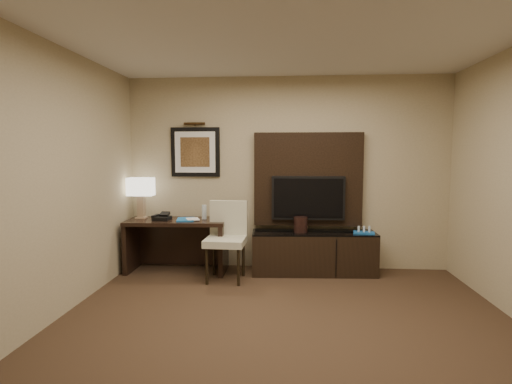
# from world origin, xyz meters

# --- Properties ---
(floor) EXTENTS (4.50, 5.00, 0.01)m
(floor) POSITION_xyz_m (0.00, 0.00, -0.01)
(floor) COLOR #362518
(floor) RESTS_ON ground
(ceiling) EXTENTS (4.50, 5.00, 0.01)m
(ceiling) POSITION_xyz_m (0.00, 0.00, 2.70)
(ceiling) COLOR silver
(ceiling) RESTS_ON wall_back
(wall_back) EXTENTS (4.50, 0.01, 2.70)m
(wall_back) POSITION_xyz_m (0.00, 2.50, 1.35)
(wall_back) COLOR tan
(wall_back) RESTS_ON floor
(wall_front) EXTENTS (4.50, 0.01, 2.70)m
(wall_front) POSITION_xyz_m (0.00, -2.50, 1.35)
(wall_front) COLOR tan
(wall_front) RESTS_ON floor
(wall_left) EXTENTS (0.01, 5.00, 2.70)m
(wall_left) POSITION_xyz_m (-2.25, 0.00, 1.35)
(wall_left) COLOR tan
(wall_left) RESTS_ON floor
(desk) EXTENTS (1.38, 0.63, 0.73)m
(desk) POSITION_xyz_m (-1.50, 2.15, 0.36)
(desk) COLOR black
(desk) RESTS_ON floor
(credenza) EXTENTS (1.68, 0.55, 0.57)m
(credenza) POSITION_xyz_m (0.38, 2.20, 0.29)
(credenza) COLOR black
(credenza) RESTS_ON floor
(tv_wall_panel) EXTENTS (1.50, 0.12, 1.30)m
(tv_wall_panel) POSITION_xyz_m (0.30, 2.44, 1.27)
(tv_wall_panel) COLOR black
(tv_wall_panel) RESTS_ON wall_back
(tv) EXTENTS (1.00, 0.08, 0.60)m
(tv) POSITION_xyz_m (0.30, 2.34, 1.02)
(tv) COLOR black
(tv) RESTS_ON tv_wall_panel
(artwork) EXTENTS (0.70, 0.04, 0.70)m
(artwork) POSITION_xyz_m (-1.30, 2.48, 1.65)
(artwork) COLOR black
(artwork) RESTS_ON wall_back
(picture_light) EXTENTS (0.04, 0.04, 0.30)m
(picture_light) POSITION_xyz_m (-1.30, 2.44, 2.05)
(picture_light) COLOR #3E2913
(picture_light) RESTS_ON wall_back
(desk_chair) EXTENTS (0.52, 0.60, 1.04)m
(desk_chair) POSITION_xyz_m (-0.77, 1.81, 0.52)
(desk_chair) COLOR beige
(desk_chair) RESTS_ON floor
(table_lamp) EXTENTS (0.37, 0.23, 0.57)m
(table_lamp) POSITION_xyz_m (-2.03, 2.23, 1.01)
(table_lamp) COLOR tan
(table_lamp) RESTS_ON desk
(desk_phone) EXTENTS (0.23, 0.22, 0.11)m
(desk_phone) POSITION_xyz_m (-1.69, 2.10, 0.78)
(desk_phone) COLOR black
(desk_phone) RESTS_ON desk
(blue_folder) EXTENTS (0.28, 0.34, 0.02)m
(blue_folder) POSITION_xyz_m (-1.37, 2.12, 0.73)
(blue_folder) COLOR #195EA2
(blue_folder) RESTS_ON desk
(book) EXTENTS (0.16, 0.08, 0.22)m
(book) POSITION_xyz_m (-1.35, 2.09, 0.84)
(book) COLOR #ABA786
(book) RESTS_ON desk
(water_bottle) EXTENTS (0.08, 0.08, 0.20)m
(water_bottle) POSITION_xyz_m (-1.13, 2.23, 0.82)
(water_bottle) COLOR silver
(water_bottle) RESTS_ON desk
(ice_bucket) EXTENTS (0.24, 0.24, 0.21)m
(ice_bucket) POSITION_xyz_m (0.20, 2.17, 0.68)
(ice_bucket) COLOR black
(ice_bucket) RESTS_ON credenza
(minibar_tray) EXTENTS (0.30, 0.21, 0.10)m
(minibar_tray) POSITION_xyz_m (1.03, 2.16, 0.62)
(minibar_tray) COLOR #1959A3
(minibar_tray) RESTS_ON credenza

